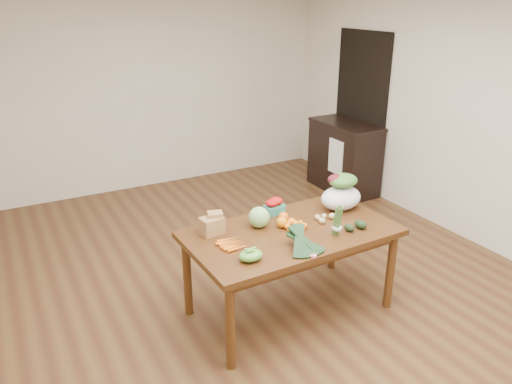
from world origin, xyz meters
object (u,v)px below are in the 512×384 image
cabinet (344,157)px  salad_bag (341,193)px  dining_table (290,271)px  kale_bunch (306,242)px  paper_bag (212,224)px  cabbage (259,217)px  asparagus_bundle (337,221)px  mandarin_cluster (295,225)px

cabinet → salad_bag: 2.48m
dining_table → kale_bunch: bearing=-107.4°
paper_bag → cabinet: bearing=33.4°
cabinet → kale_bunch: bearing=-133.1°
cabbage → salad_bag: (0.81, -0.02, 0.06)m
dining_table → asparagus_bundle: bearing=-43.1°
mandarin_cluster → kale_bunch: (-0.14, -0.36, 0.04)m
cabbage → asparagus_bundle: size_ratio=0.69×
cabinet → asparagus_bundle: asparagus_bundle is taller
dining_table → cabbage: cabbage is taller
cabinet → asparagus_bundle: (-1.89, -2.30, 0.40)m
dining_table → asparagus_bundle: asparagus_bundle is taller
paper_bag → kale_bunch: paper_bag is taller
cabinet → kale_bunch: size_ratio=2.55×
paper_bag → asparagus_bundle: asparagus_bundle is taller
cabinet → paper_bag: 3.30m
cabbage → mandarin_cluster: (0.24, -0.18, -0.05)m
kale_bunch → salad_bag: size_ratio=1.06×
cabinet → mandarin_cluster: 2.96m
kale_bunch → asparagus_bundle: (0.37, 0.11, 0.05)m
cabinet → mandarin_cluster: (-2.11, -2.05, 0.32)m
dining_table → kale_bunch: (-0.10, -0.35, 0.45)m
cabinet → paper_bag: size_ratio=4.32×
paper_bag → salad_bag: (1.20, -0.09, 0.06)m
cabinet → asparagus_bundle: 3.00m
mandarin_cluster → cabinet: bearing=44.1°
cabinet → asparagus_bundle: bearing=-129.4°
asparagus_bundle → salad_bag: (0.35, 0.40, 0.02)m
kale_bunch → asparagus_bundle: size_ratio=1.60×
dining_table → asparagus_bundle: 0.62m
dining_table → mandarin_cluster: bearing=9.7°
cabinet → mandarin_cluster: size_ratio=5.67×
mandarin_cluster → salad_bag: size_ratio=0.48×
mandarin_cluster → kale_bunch: bearing=-111.9°
dining_table → paper_bag: (-0.58, 0.25, 0.46)m
cabbage → paper_bag: bearing=169.8°
asparagus_bundle → dining_table: bearing=136.9°
cabinet → cabbage: 3.03m
paper_bag → salad_bag: bearing=-4.4°
mandarin_cluster → kale_bunch: size_ratio=0.45×
asparagus_bundle → mandarin_cluster: bearing=130.6°
salad_bag → asparagus_bundle: bearing=-130.7°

